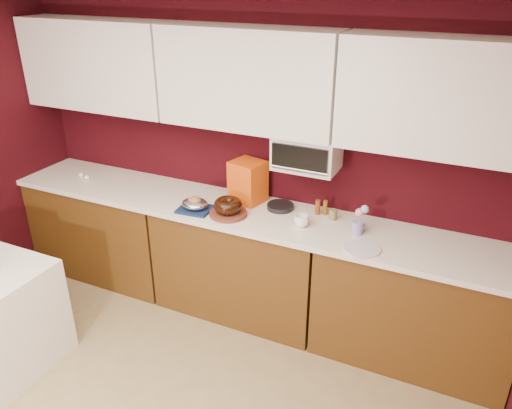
{
  "coord_description": "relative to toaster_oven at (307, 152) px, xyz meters",
  "views": [
    {
      "loc": [
        1.53,
        -1.08,
        2.56
      ],
      "look_at": [
        0.17,
        1.84,
        1.02
      ],
      "focal_mm": 35.0,
      "sensor_mm": 36.0,
      "label": 1
    }
  ],
  "objects": [
    {
      "name": "paper_cup",
      "position": [
        0.23,
        -0.03,
        -0.43
      ],
      "size": [
        0.06,
        0.06,
        0.08
      ],
      "primitive_type": "cylinder",
      "rotation": [
        0.0,
        0.0,
        0.23
      ],
      "color": "olive",
      "rests_on": "countertop"
    },
    {
      "name": "amber_bottle",
      "position": [
        0.1,
        0.01,
        -0.42
      ],
      "size": [
        0.04,
        0.04,
        0.11
      ],
      "primitive_type": "cylinder",
      "rotation": [
        0.0,
        0.0,
        0.09
      ],
      "color": "brown",
      "rests_on": "countertop"
    },
    {
      "name": "countertop",
      "position": [
        -0.45,
        -0.17,
        -0.49
      ],
      "size": [
        4.0,
        0.62,
        0.04
      ],
      "primitive_type": "cube",
      "color": "white",
      "rests_on": "base_cabinet_center"
    },
    {
      "name": "wall_back",
      "position": [
        -0.45,
        0.15,
        -0.12
      ],
      "size": [
        4.0,
        0.02,
        2.5
      ],
      "primitive_type": "cube",
      "color": "black",
      "rests_on": "floor"
    },
    {
      "name": "egg_left",
      "position": [
        -2.01,
        -0.17,
        -0.45
      ],
      "size": [
        0.06,
        0.05,
        0.04
      ],
      "primitive_type": "ellipsoid",
      "rotation": [
        0.0,
        0.0,
        0.15
      ],
      "color": "silver",
      "rests_on": "countertop"
    },
    {
      "name": "amber_bottle_tall",
      "position": [
        0.15,
        0.02,
        -0.42
      ],
      "size": [
        0.04,
        0.04,
        0.11
      ],
      "primitive_type": "cylinder",
      "rotation": [
        0.0,
        0.0,
        -0.16
      ],
      "color": "brown",
      "rests_on": "countertop"
    },
    {
      "name": "toaster_oven",
      "position": [
        0.0,
        0.0,
        0.0
      ],
      "size": [
        0.45,
        0.3,
        0.25
      ],
      "primitive_type": "cube",
      "color": "white",
      "rests_on": "upper_cabinet_center"
    },
    {
      "name": "blue_jar",
      "position": [
        0.44,
        -0.17,
        -0.43
      ],
      "size": [
        0.1,
        0.1,
        0.1
      ],
      "primitive_type": "cylinder",
      "rotation": [
        0.0,
        0.0,
        0.2
      ],
      "color": "#1B2796",
      "rests_on": "countertop"
    },
    {
      "name": "toaster_oven_handle",
      "position": [
        0.0,
        -0.18,
        -0.07
      ],
      "size": [
        0.42,
        0.02,
        0.02
      ],
      "primitive_type": "cylinder",
      "rotation": [
        0.0,
        1.57,
        0.0
      ],
      "color": "silver",
      "rests_on": "toaster_oven"
    },
    {
      "name": "upper_cabinet_center",
      "position": [
        -0.45,
        -0.02,
        0.48
      ],
      "size": [
        1.31,
        0.33,
        0.7
      ],
      "primitive_type": "cube",
      "color": "white",
      "rests_on": "wall_back"
    },
    {
      "name": "base_cabinet_right",
      "position": [
        0.88,
        -0.17,
        -0.95
      ],
      "size": [
        1.31,
        0.58,
        0.86
      ],
      "primitive_type": "cube",
      "color": "#533310",
      "rests_on": "floor"
    },
    {
      "name": "china_plate",
      "position": [
        0.53,
        -0.36,
        -0.47
      ],
      "size": [
        0.31,
        0.31,
        0.01
      ],
      "primitive_type": "cylinder",
      "rotation": [
        0.0,
        0.0,
        -0.34
      ],
      "color": "silver",
      "rests_on": "countertop"
    },
    {
      "name": "roasted_ham",
      "position": [
        -0.76,
        -0.32,
        -0.4
      ],
      "size": [
        0.13,
        0.12,
        0.07
      ],
      "primitive_type": "ellipsoid",
      "rotation": [
        0.0,
        0.0,
        0.31
      ],
      "color": "#A66D4B",
      "rests_on": "foil_ham_nest"
    },
    {
      "name": "navy_towel",
      "position": [
        -0.76,
        -0.32,
        -0.47
      ],
      "size": [
        0.26,
        0.23,
        0.02
      ],
      "primitive_type": "cube",
      "rotation": [
        0.0,
        0.0,
        0.09
      ],
      "color": "#122246",
      "rests_on": "countertop"
    },
    {
      "name": "base_cabinet_center",
      "position": [
        -0.45,
        -0.17,
        -0.95
      ],
      "size": [
        1.31,
        0.58,
        0.86
      ],
      "primitive_type": "cube",
      "color": "#533310",
      "rests_on": "floor"
    },
    {
      "name": "flower_pink",
      "position": [
        0.44,
        -0.13,
        -0.33
      ],
      "size": [
        0.06,
        0.06,
        0.06
      ],
      "primitive_type": "sphere",
      "color": "pink",
      "rests_on": "flower_vase"
    },
    {
      "name": "upper_cabinet_right",
      "position": [
        0.88,
        -0.02,
        0.48
      ],
      "size": [
        1.31,
        0.33,
        0.7
      ],
      "primitive_type": "cube",
      "color": "white",
      "rests_on": "wall_back"
    },
    {
      "name": "flower_blue",
      "position": [
        0.47,
        -0.11,
        -0.3
      ],
      "size": [
        0.06,
        0.06,
        0.06
      ],
      "primitive_type": "sphere",
      "color": "#8CC2E0",
      "rests_on": "flower_vase"
    },
    {
      "name": "egg_right",
      "position": [
        -1.92,
        -0.2,
        -0.45
      ],
      "size": [
        0.06,
        0.05,
        0.04
      ],
      "primitive_type": "ellipsoid",
      "rotation": [
        0.0,
        0.0,
        -0.19
      ],
      "color": "white",
      "rests_on": "countertop"
    },
    {
      "name": "dark_pan",
      "position": [
        -0.19,
        -0.02,
        -0.46
      ],
      "size": [
        0.21,
        0.21,
        0.04
      ],
      "primitive_type": "cylinder",
      "rotation": [
        0.0,
        0.0,
        -0.05
      ],
      "color": "black",
      "rests_on": "countertop"
    },
    {
      "name": "pandoro_box",
      "position": [
        -0.47,
        0.0,
        -0.31
      ],
      "size": [
        0.28,
        0.27,
        0.33
      ],
      "primitive_type": "cube",
      "rotation": [
        0.0,
        0.0,
        -0.24
      ],
      "color": "red",
      "rests_on": "countertop"
    },
    {
      "name": "flower_vase",
      "position": [
        0.44,
        -0.13,
        -0.42
      ],
      "size": [
        0.1,
        0.1,
        0.12
      ],
      "primitive_type": "imported",
      "rotation": [
        0.0,
        0.0,
        0.29
      ],
      "color": "#B1B8C9",
      "rests_on": "countertop"
    },
    {
      "name": "toaster_oven_door",
      "position": [
        0.0,
        -0.16,
        0.0
      ],
      "size": [
        0.4,
        0.02,
        0.18
      ],
      "primitive_type": "cube",
      "color": "black",
      "rests_on": "toaster_oven"
    },
    {
      "name": "foil_ham_nest",
      "position": [
        -0.76,
        -0.32,
        -0.42
      ],
      "size": [
        0.23,
        0.21,
        0.08
      ],
      "primitive_type": "ellipsoid",
      "rotation": [
        0.0,
        0.0,
        0.18
      ],
      "color": "silver",
      "rests_on": "navy_towel"
    },
    {
      "name": "base_cabinet_left",
      "position": [
        -1.78,
        -0.17,
        -0.95
      ],
      "size": [
        1.31,
        0.58,
        0.86
      ],
      "primitive_type": "cube",
      "color": "#533310",
      "rests_on": "floor"
    },
    {
      "name": "cake_base",
      "position": [
        -0.49,
        -0.29,
        -0.46
      ],
      "size": [
        0.32,
        0.32,
        0.03
      ],
      "primitive_type": "cylinder",
      "rotation": [
        0.0,
        0.0,
        0.15
      ],
      "color": "brown",
      "rests_on": "countertop"
    },
    {
      "name": "coffee_mug",
      "position": [
        0.06,
        -0.22,
        -0.42
      ],
      "size": [
        0.1,
        0.1,
        0.1
      ],
      "primitive_type": "imported",
      "rotation": [
        0.0,
        0.0,
        0.14
      ],
      "color": "white",
      "rests_on": "countertop"
    },
    {
      "name": "upper_cabinet_left",
      "position": [
        -1.78,
        -0.02,
        0.48
      ],
      "size": [
        1.31,
        0.33,
        0.7
      ],
      "primitive_type": "cube",
      "color": "white",
      "rests_on": "wall_back"
    },
    {
      "name": "bundt_cake",
      "position": [
        -0.49,
        -0.29,
        -0.39
      ],
      "size": [
        0.27,
        0.27,
        0.09
      ],
      "primitive_type": "torus",
      "rotation": [
        0.0,
        0.0,
        0.3
      ],
      "color": "black",
      "rests_on": "cake_base"
    }
  ]
}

